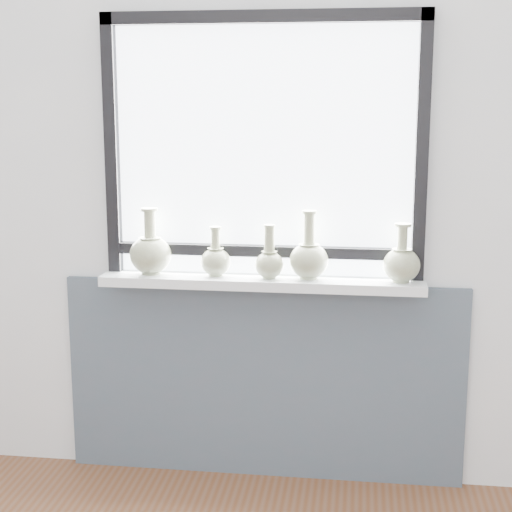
# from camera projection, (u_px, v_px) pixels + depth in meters

# --- Properties ---
(back_wall) EXTENTS (3.60, 0.02, 2.60)m
(back_wall) POSITION_uv_depth(u_px,v_px,m) (264.00, 177.00, 3.21)
(back_wall) COLOR silver
(back_wall) RESTS_ON ground
(apron_panel) EXTENTS (1.70, 0.03, 0.86)m
(apron_panel) POSITION_uv_depth(u_px,v_px,m) (263.00, 381.00, 3.35)
(apron_panel) COLOR #454D5B
(apron_panel) RESTS_ON ground
(windowsill) EXTENTS (1.32, 0.18, 0.04)m
(windowsill) POSITION_uv_depth(u_px,v_px,m) (261.00, 282.00, 3.19)
(windowsill) COLOR silver
(windowsill) RESTS_ON apron_panel
(window) EXTENTS (1.30, 0.06, 1.05)m
(window) POSITION_uv_depth(u_px,v_px,m) (263.00, 142.00, 3.14)
(window) COLOR black
(window) RESTS_ON windowsill
(vase_a) EXTENTS (0.17, 0.17, 0.28)m
(vase_a) POSITION_uv_depth(u_px,v_px,m) (150.00, 252.00, 3.23)
(vase_a) COLOR #9DA47F
(vase_a) RESTS_ON windowsill
(vase_b) EXTENTS (0.12, 0.12, 0.20)m
(vase_b) POSITION_uv_depth(u_px,v_px,m) (216.00, 260.00, 3.20)
(vase_b) COLOR #9DA47F
(vase_b) RESTS_ON windowsill
(vase_c) EXTENTS (0.12, 0.12, 0.22)m
(vase_c) POSITION_uv_depth(u_px,v_px,m) (269.00, 261.00, 3.16)
(vase_c) COLOR #9DA47F
(vase_c) RESTS_ON windowsill
(vase_d) EXTENTS (0.16, 0.16, 0.28)m
(vase_d) POSITION_uv_depth(u_px,v_px,m) (309.00, 258.00, 3.15)
(vase_d) COLOR #9DA47F
(vase_d) RESTS_ON windowsill
(vase_e) EXTENTS (0.15, 0.15, 0.23)m
(vase_e) POSITION_uv_depth(u_px,v_px,m) (402.00, 263.00, 3.09)
(vase_e) COLOR #9DA47F
(vase_e) RESTS_ON windowsill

